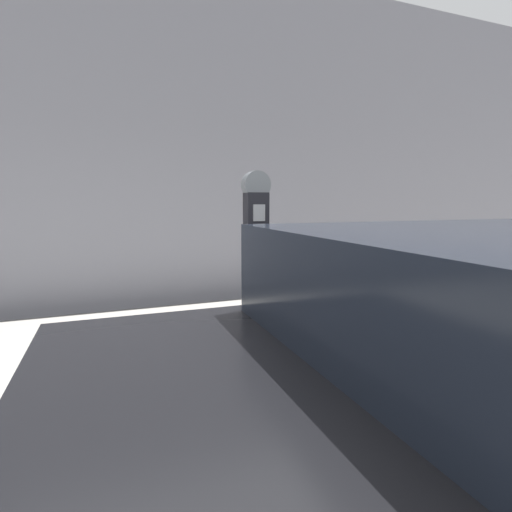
# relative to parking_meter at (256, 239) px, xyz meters

# --- Properties ---
(sidewalk) EXTENTS (24.00, 2.80, 0.12)m
(sidewalk) POSITION_rel_parking_meter_xyz_m (-0.48, 1.03, -1.15)
(sidewalk) COLOR #BCB7AD
(sidewalk) RESTS_ON ground_plane
(building_facade) EXTENTS (24.00, 0.30, 4.74)m
(building_facade) POSITION_rel_parking_meter_xyz_m (-0.48, 3.08, 1.16)
(building_facade) COLOR gray
(building_facade) RESTS_ON ground_plane
(parking_meter) EXTENTS (0.20, 0.12, 1.60)m
(parking_meter) POSITION_rel_parking_meter_xyz_m (0.00, 0.00, 0.00)
(parking_meter) COLOR slate
(parking_meter) RESTS_ON sidewalk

